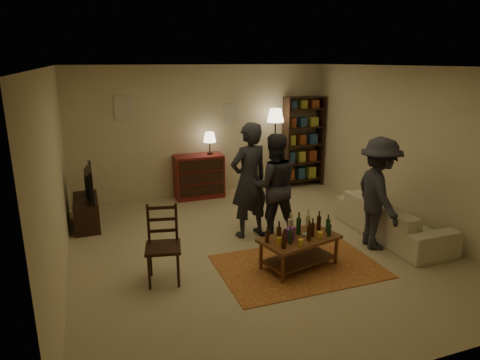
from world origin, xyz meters
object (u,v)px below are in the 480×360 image
dresser (199,175)px  sofa (392,219)px  bookshelf (303,141)px  person_left (249,181)px  person_right (273,186)px  dining_chair (163,241)px  tv_stand (86,205)px  floor_lamp (275,121)px  person_by_sofa (378,194)px  coffee_table (299,240)px

dresser → sofa: dresser is taller
sofa → bookshelf: bearing=-0.8°
dresser → person_left: (0.23, -2.25, 0.46)m
bookshelf → person_right: (-1.83, -2.45, -0.19)m
sofa → person_left: 2.41m
bookshelf → sofa: bearing=-90.8°
person_right → dining_chair: bearing=35.8°
sofa → dining_chair: bearing=91.9°
tv_stand → floor_lamp: (3.94, 0.85, 1.14)m
person_left → person_by_sofa: size_ratio=1.09×
floor_lamp → person_right: bearing=-115.0°
tv_stand → dresser: size_ratio=0.78×
dining_chair → tv_stand: bearing=122.8°
tv_stand → sofa: 5.14m
bookshelf → person_right: size_ratio=1.19×
dining_chair → sofa: bearing=13.3°
bookshelf → person_left: bearing=-133.6°
dining_chair → dresser: size_ratio=0.75×
floor_lamp → sofa: floor_lamp is taller
bookshelf → floor_lamp: size_ratio=1.12×
person_left → person_by_sofa: person_left is taller
person_by_sofa → coffee_table: bearing=111.4°
coffee_table → tv_stand: size_ratio=1.13×
coffee_table → sofa: size_ratio=0.57×
dresser → person_by_sofa: person_by_sofa is taller
tv_stand → floor_lamp: floor_lamp is taller
tv_stand → dresser: 2.43m
dresser → bookshelf: size_ratio=0.67×
coffee_table → tv_stand: tv_stand is taller
dining_chair → bookshelf: bearing=52.6°
tv_stand → person_by_sofa: size_ratio=0.62×
dining_chair → person_by_sofa: size_ratio=0.60×
person_left → person_right: bearing=146.9°
dresser → dining_chair: bearing=-112.5°
dining_chair → floor_lamp: (3.03, 3.18, 0.99)m
tv_stand → dresser: bearing=22.1°
sofa → person_by_sofa: 0.78m
person_right → person_by_sofa: (1.29, -0.96, 0.01)m
dining_chair → person_left: 1.90m
dresser → person_by_sofa: size_ratio=0.80×
bookshelf → person_left: bookshelf is taller
coffee_table → person_right: size_ratio=0.70×
tv_stand → sofa: (4.64, -2.20, -0.08)m
dining_chair → bookshelf: size_ratio=0.51×
coffee_table → sofa: (1.92, 0.43, -0.10)m
tv_stand → person_by_sofa: person_by_sofa is taller
bookshelf → person_right: 3.06m
coffee_table → person_left: person_left is taller
person_left → dresser: bearing=-97.9°
dining_chair → bookshelf: bookshelf is taller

